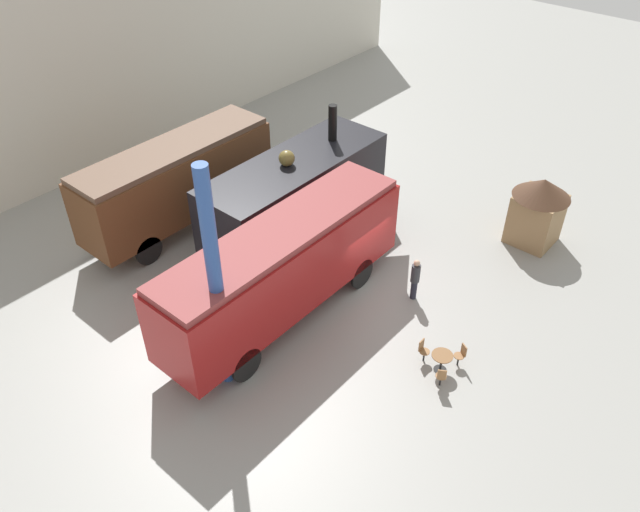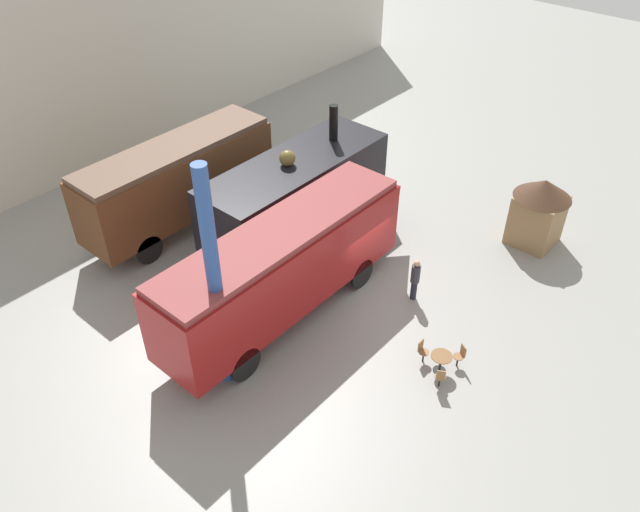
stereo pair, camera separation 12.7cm
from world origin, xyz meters
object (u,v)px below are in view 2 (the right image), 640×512
steam_locomotive (296,193)px  ticket_kiosk (539,208)px  visitor_person (415,278)px  streamlined_locomotive (298,255)px  cafe_chair_0 (460,355)px  passenger_coach_wooden (178,179)px  cafe_table_near (441,360)px

steam_locomotive → ticket_kiosk: (6.17, -7.89, -0.44)m
visitor_person → ticket_kiosk: (6.35, -1.74, 0.68)m
streamlined_locomotive → cafe_chair_0: 6.55m
passenger_coach_wooden → steam_locomotive: 5.07m
cafe_table_near → ticket_kiosk: size_ratio=0.24×
steam_locomotive → cafe_table_near: steam_locomotive is taller
streamlined_locomotive → ticket_kiosk: (9.38, -4.83, -0.62)m
passenger_coach_wooden → cafe_table_near: (0.05, -13.18, -1.78)m
streamlined_locomotive → visitor_person: 4.52m
passenger_coach_wooden → streamlined_locomotive: 7.38m
passenger_coach_wooden → streamlined_locomotive: (-0.54, -7.36, -0.01)m
visitor_person → streamlined_locomotive: bearing=134.4°
passenger_coach_wooden → streamlined_locomotive: size_ratio=0.72×
steam_locomotive → streamlined_locomotive: (-3.21, -3.06, 0.19)m
passenger_coach_wooden → cafe_chair_0: size_ratio=10.17×
passenger_coach_wooden → visitor_person: (2.49, -10.45, -1.31)m
steam_locomotive → cafe_table_near: (-2.63, -8.88, -1.59)m
visitor_person → steam_locomotive: bearing=88.3°
cafe_table_near → cafe_chair_0: size_ratio=0.82×
visitor_person → ticket_kiosk: size_ratio=0.60×
cafe_chair_0 → ticket_kiosk: 8.35m
passenger_coach_wooden → visitor_person: 10.82m
ticket_kiosk → cafe_chair_0: bearing=-170.6°
steam_locomotive → cafe_chair_0: size_ratio=9.92×
cafe_chair_0 → visitor_person: 3.61m
cafe_chair_0 → passenger_coach_wooden: bearing=-57.7°
steam_locomotive → cafe_table_near: bearing=-106.5°
passenger_coach_wooden → cafe_table_near: 13.30m
steam_locomotive → ticket_kiosk: 10.02m
streamlined_locomotive → cafe_table_near: (0.58, -5.82, -1.77)m
passenger_coach_wooden → cafe_table_near: size_ratio=12.38×
cafe_table_near → ticket_kiosk: bearing=6.4°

